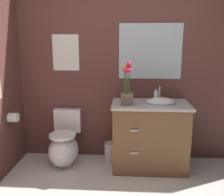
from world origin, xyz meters
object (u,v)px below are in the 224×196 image
object	(u,v)px
trash_bin	(111,152)
toilet_paper_roll	(13,117)
toilet	(64,146)
soap_bottle	(156,97)
wall_mirror	(150,51)
wall_poster	(66,53)
vanity_cabinet	(150,135)
flower_vase	(127,89)

from	to	relation	value
trash_bin	toilet_paper_roll	size ratio (longest dim) A/B	2.47
toilet	soap_bottle	distance (m)	1.34
toilet	wall_mirror	world-z (taller)	wall_mirror
trash_bin	toilet	bearing A→B (deg)	-173.07
wall_poster	wall_mirror	world-z (taller)	wall_mirror
wall_poster	trash_bin	bearing A→B (deg)	-17.66
wall_mirror	soap_bottle	bearing A→B (deg)	-74.64
vanity_cabinet	trash_bin	bearing A→B (deg)	168.45
vanity_cabinet	flower_vase	xyz separation A→B (m)	(-0.29, -0.10, 0.59)
vanity_cabinet	toilet	bearing A→B (deg)	178.62
vanity_cabinet	trash_bin	distance (m)	0.58
soap_bottle	toilet_paper_roll	bearing A→B (deg)	-172.42
soap_bottle	trash_bin	xyz separation A→B (m)	(-0.55, 0.04, -0.78)
wall_mirror	toilet	bearing A→B (deg)	-166.29
toilet	flower_vase	distance (m)	1.13
vanity_cabinet	wall_mirror	world-z (taller)	wall_mirror
flower_vase	soap_bottle	bearing A→B (deg)	23.52
soap_bottle	wall_mirror	bearing A→B (deg)	105.36
toilet	soap_bottle	bearing A→B (deg)	1.59
vanity_cabinet	flower_vase	world-z (taller)	flower_vase
soap_bottle	wall_poster	world-z (taller)	wall_poster
soap_bottle	toilet	bearing A→B (deg)	-178.41
vanity_cabinet	trash_bin	xyz separation A→B (m)	(-0.49, 0.10, -0.30)
wall_poster	toilet_paper_roll	xyz separation A→B (m)	(-0.56, -0.46, -0.75)
toilet	trash_bin	size ratio (longest dim) A/B	2.54
toilet	flower_vase	size ratio (longest dim) A/B	1.36
toilet	vanity_cabinet	size ratio (longest dim) A/B	0.68
wall_poster	vanity_cabinet	bearing A→B (deg)	-14.97
toilet_paper_roll	wall_poster	bearing A→B (deg)	39.78
trash_bin	wall_poster	bearing A→B (deg)	162.34
toilet	wall_mirror	size ratio (longest dim) A/B	0.86
soap_bottle	wall_poster	xyz separation A→B (m)	(-1.16, 0.24, 0.52)
trash_bin	wall_poster	world-z (taller)	wall_poster
flower_vase	trash_bin	world-z (taller)	flower_vase
toilet	toilet_paper_roll	size ratio (longest dim) A/B	6.27
flower_vase	wall_poster	world-z (taller)	wall_poster
vanity_cabinet	trash_bin	size ratio (longest dim) A/B	3.75
toilet	vanity_cabinet	bearing A→B (deg)	-1.38
trash_bin	toilet_paper_roll	distance (m)	1.31
wall_poster	toilet_paper_roll	distance (m)	1.05
wall_mirror	toilet_paper_roll	xyz separation A→B (m)	(-1.65, -0.46, -0.77)
trash_bin	wall_mirror	world-z (taller)	wall_mirror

